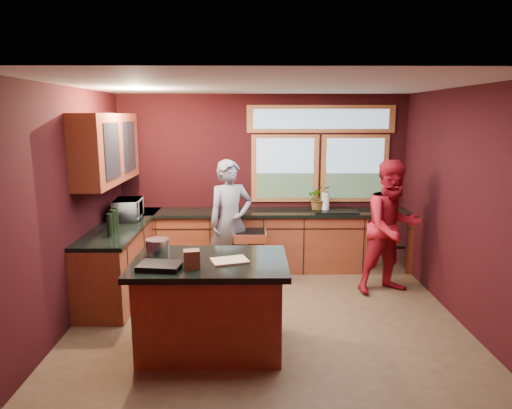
{
  "coord_description": "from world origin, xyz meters",
  "views": [
    {
      "loc": [
        -0.19,
        -5.16,
        2.37
      ],
      "look_at": [
        -0.13,
        0.4,
        1.28
      ],
      "focal_mm": 32.0,
      "sensor_mm": 36.0,
      "label": 1
    }
  ],
  "objects_px": {
    "stock_pot": "(158,247)",
    "cutting_board": "(230,261)",
    "island": "(211,304)",
    "person_red": "(392,227)",
    "person_grey": "(231,222)"
  },
  "relations": [
    {
      "from": "person_red",
      "to": "stock_pot",
      "type": "relative_size",
      "value": 7.53
    },
    {
      "from": "person_red",
      "to": "stock_pot",
      "type": "bearing_deg",
      "value": -171.52
    },
    {
      "from": "stock_pot",
      "to": "person_grey",
      "type": "bearing_deg",
      "value": 69.18
    },
    {
      "from": "island",
      "to": "cutting_board",
      "type": "bearing_deg",
      "value": -14.04
    },
    {
      "from": "person_red",
      "to": "cutting_board",
      "type": "relative_size",
      "value": 5.16
    },
    {
      "from": "stock_pot",
      "to": "cutting_board",
      "type": "bearing_deg",
      "value": -14.93
    },
    {
      "from": "island",
      "to": "stock_pot",
      "type": "xyz_separation_m",
      "value": [
        -0.55,
        0.15,
        0.56
      ]
    },
    {
      "from": "person_grey",
      "to": "stock_pot",
      "type": "distance_m",
      "value": 1.9
    },
    {
      "from": "person_grey",
      "to": "stock_pot",
      "type": "bearing_deg",
      "value": -133.73
    },
    {
      "from": "cutting_board",
      "to": "stock_pot",
      "type": "height_order",
      "value": "stock_pot"
    },
    {
      "from": "person_grey",
      "to": "person_red",
      "type": "bearing_deg",
      "value": -33.67
    },
    {
      "from": "island",
      "to": "cutting_board",
      "type": "height_order",
      "value": "cutting_board"
    },
    {
      "from": "island",
      "to": "cutting_board",
      "type": "xyz_separation_m",
      "value": [
        0.2,
        -0.05,
        0.48
      ]
    },
    {
      "from": "cutting_board",
      "to": "person_grey",
      "type": "bearing_deg",
      "value": 92.24
    },
    {
      "from": "island",
      "to": "person_grey",
      "type": "bearing_deg",
      "value": 86.34
    }
  ]
}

